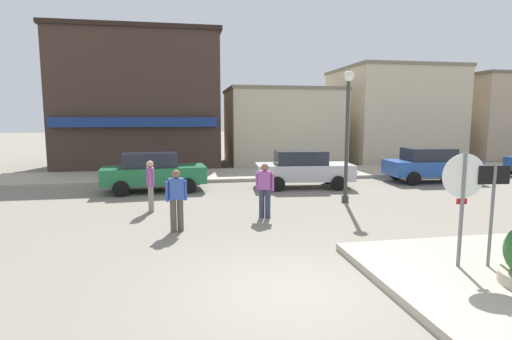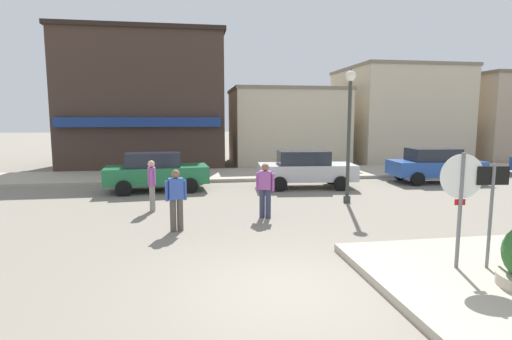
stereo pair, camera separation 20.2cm
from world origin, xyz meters
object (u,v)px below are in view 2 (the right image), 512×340
Objects in this scene: stop_sign at (461,195)px; one_way_sign at (491,205)px; parked_car_nearest at (156,171)px; pedestrian_crossing_near at (152,184)px; lamp_post at (349,117)px; pedestrian_crossing_far at (265,189)px; parked_car_third at (435,165)px; parked_car_second at (306,169)px; pedestrian_kerb_side at (176,198)px.

stop_sign reaches higher than one_way_sign.
parked_car_nearest is 2.57× the size of pedestrian_crossing_near.
pedestrian_crossing_far is (-3.20, -1.65, -2.09)m from lamp_post.
stop_sign is at bearing -45.50° from pedestrian_crossing_near.
parked_car_third is at bearing 32.27° from lamp_post.
pedestrian_crossing_far is (-2.74, 4.81, -0.65)m from stop_sign.
lamp_post is 1.10× the size of parked_car_second.
one_way_sign is at bearing -56.12° from pedestrian_crossing_far.
pedestrian_kerb_side reaches higher than parked_car_second.
parked_car_third is 12.69m from pedestrian_crossing_near.
one_way_sign is 1.30× the size of pedestrian_kerb_side.
pedestrian_kerb_side is (-2.52, -1.00, 0.00)m from pedestrian_crossing_far.
stop_sign is 1.10× the size of one_way_sign.
lamp_post reaches higher than parked_car_nearest.
pedestrian_crossing_near is 2.52m from pedestrian_kerb_side.
one_way_sign is 9.16m from pedestrian_crossing_near.
pedestrian_kerb_side is at bearing 146.07° from one_way_sign.
pedestrian_kerb_side is (-11.28, -6.17, 0.06)m from parked_car_third.
stop_sign is at bearing -89.28° from parked_car_second.
one_way_sign is 0.51× the size of parked_car_second.
parked_car_nearest is at bearing 178.13° from parked_car_second.
pedestrian_kerb_side is (1.02, -6.00, 0.06)m from parked_car_nearest.
parked_car_nearest is at bearing 99.61° from pedestrian_kerb_side.
stop_sign is at bearing -121.14° from parked_car_third.
lamp_post reaches higher than parked_car_second.
pedestrian_crossing_near is 1.00× the size of pedestrian_kerb_side.
lamp_post is at bearing 85.95° from stop_sign.
parked_car_second is at bearing -1.87° from parked_car_nearest.
stop_sign is at bearing 170.22° from one_way_sign.
parked_car_nearest is at bearing 125.24° from pedestrian_crossing_far.
parked_car_nearest is 2.57× the size of pedestrian_crossing_far.
pedestrian_kerb_side is at bearing -80.39° from parked_car_nearest.
pedestrian_crossing_far is at bearing -118.60° from parked_car_second.
one_way_sign is at bearing -33.93° from pedestrian_kerb_side.
stop_sign is 1.43× the size of pedestrian_crossing_near.
one_way_sign is 7.02m from pedestrian_kerb_side.
pedestrian_crossing_near is at bearing -177.64° from lamp_post.
one_way_sign is 0.46× the size of lamp_post.
stop_sign is at bearing -35.97° from pedestrian_kerb_side.
stop_sign is 6.64m from lamp_post.
pedestrian_crossing_near is at bearing -87.11° from parked_car_nearest.
parked_car_second and parked_car_third have the same top height.
parked_car_nearest is at bearing 122.58° from stop_sign.
stop_sign is 11.68m from parked_car_third.
stop_sign is 1.43× the size of pedestrian_crossing_far.
parked_car_third is 10.18m from pedestrian_crossing_far.
parked_car_second is at bearing 48.49° from pedestrian_kerb_side.
lamp_post is (-0.10, 6.56, 1.63)m from one_way_sign.
stop_sign is 8.71m from pedestrian_crossing_near.
parked_car_third is (5.47, 10.08, -0.52)m from one_way_sign.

